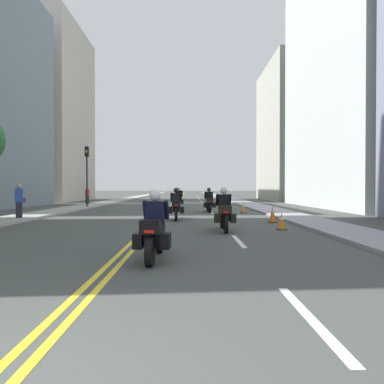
{
  "coord_description": "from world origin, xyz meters",
  "views": [
    {
      "loc": [
        1.55,
        -2.14,
        1.59
      ],
      "look_at": [
        1.74,
        19.26,
        1.32
      ],
      "focal_mm": 32.01,
      "sensor_mm": 36.0,
      "label": 1
    }
  ],
  "objects": [
    {
      "name": "motorcycle_4",
      "position": [
        0.77,
        24.84,
        0.67
      ],
      "size": [
        0.77,
        2.09,
        1.65
      ],
      "rotation": [
        0.0,
        0.0,
        -0.03
      ],
      "color": "black",
      "rests_on": "ground"
    },
    {
      "name": "centreline_yellow_outer",
      "position": [
        0.12,
        48.0,
        0.0
      ],
      "size": [
        0.12,
        132.0,
        0.01
      ],
      "primitive_type": "cube",
      "color": "yellow",
      "rests_on": "ground"
    },
    {
      "name": "traffic_cone_1",
      "position": [
        4.99,
        19.46,
        0.34
      ],
      "size": [
        0.36,
        0.36,
        0.68
      ],
      "color": "black",
      "rests_on": "ground"
    },
    {
      "name": "building_right_2",
      "position": [
        15.76,
        42.35,
        8.73
      ],
      "size": [
        8.29,
        13.09,
        17.45
      ],
      "color": "#A6A696",
      "rests_on": "ground"
    },
    {
      "name": "motorcycle_1",
      "position": [
        2.84,
        10.34,
        0.67
      ],
      "size": [
        0.76,
        2.19,
        1.62
      ],
      "rotation": [
        0.0,
        0.0,
        -0.0
      ],
      "color": "black",
      "rests_on": "ground"
    },
    {
      "name": "traffic_cone_0",
      "position": [
        5.06,
        10.75,
        0.32
      ],
      "size": [
        0.34,
        0.34,
        0.65
      ],
      "color": "black",
      "rests_on": "ground"
    },
    {
      "name": "building_left_2",
      "position": [
        -16.23,
        39.81,
        10.54
      ],
      "size": [
        9.23,
        12.49,
        21.08
      ],
      "color": "#ABA599",
      "rests_on": "ground"
    },
    {
      "name": "traffic_cone_2",
      "position": [
        5.36,
        13.38,
        0.39
      ],
      "size": [
        0.38,
        0.38,
        0.79
      ],
      "color": "black",
      "rests_on": "ground"
    },
    {
      "name": "motorcycle_2",
      "position": [
        0.92,
        14.76,
        0.65
      ],
      "size": [
        0.77,
        2.22,
        1.6
      ],
      "rotation": [
        0.0,
        0.0,
        0.03
      ],
      "color": "black",
      "rests_on": "ground"
    },
    {
      "name": "traffic_light_near",
      "position": [
        -6.44,
        24.72,
        3.32
      ],
      "size": [
        0.28,
        0.38,
        4.82
      ],
      "color": "black",
      "rests_on": "ground"
    },
    {
      "name": "sidewalk_left",
      "position": [
        -7.11,
        48.0,
        0.06
      ],
      "size": [
        2.13,
        144.0,
        0.12
      ],
      "primitive_type": "cube",
      "color": "#979A90",
      "rests_on": "ground"
    },
    {
      "name": "pedestrian_0",
      "position": [
        -6.75,
        14.64,
        0.93
      ],
      "size": [
        0.51,
        0.33,
        1.8
      ],
      "rotation": [
        0.0,
        0.0,
        0.36
      ],
      "color": "#282534",
      "rests_on": "ground"
    },
    {
      "name": "ground_plane",
      "position": [
        0.0,
        48.0,
        0.0
      ],
      "size": [
        264.0,
        264.0,
        0.0
      ],
      "primitive_type": "plane",
      "color": "#404440"
    },
    {
      "name": "pedestrian_1",
      "position": [
        -7.73,
        29.12,
        0.86
      ],
      "size": [
        0.42,
        0.4,
        1.67
      ],
      "rotation": [
        0.0,
        0.0,
        0.68
      ],
      "color": "#262339",
      "rests_on": "ground"
    },
    {
      "name": "motorcycle_3",
      "position": [
        2.86,
        20.11,
        0.64
      ],
      "size": [
        0.78,
        2.08,
        1.6
      ],
      "rotation": [
        0.0,
        0.0,
        0.05
      ],
      "color": "black",
      "rests_on": "ground"
    },
    {
      "name": "centreline_yellow_inner",
      "position": [
        -0.12,
        48.0,
        0.0
      ],
      "size": [
        0.12,
        132.0,
        0.01
      ],
      "primitive_type": "cube",
      "color": "yellow",
      "rests_on": "ground"
    },
    {
      "name": "sidewalk_right",
      "position": [
        7.11,
        48.0,
        0.06
      ],
      "size": [
        2.13,
        144.0,
        0.12
      ],
      "primitive_type": "cube",
      "color": "gray",
      "rests_on": "ground"
    },
    {
      "name": "motorcycle_0",
      "position": [
        0.79,
        5.34,
        0.63
      ],
      "size": [
        0.78,
        2.1,
        1.56
      ],
      "rotation": [
        0.0,
        0.0,
        -0.05
      ],
      "color": "black",
      "rests_on": "ground"
    },
    {
      "name": "lane_dashes_white",
      "position": [
        3.02,
        29.0,
        0.0
      ],
      "size": [
        0.14,
        56.4,
        0.01
      ],
      "color": "silver",
      "rests_on": "ground"
    },
    {
      "name": "building_right_1",
      "position": [
        16.04,
        25.49,
        15.09
      ],
      "size": [
        8.85,
        16.34,
        30.18
      ],
      "color": "#B3BAB6",
      "rests_on": "ground"
    }
  ]
}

